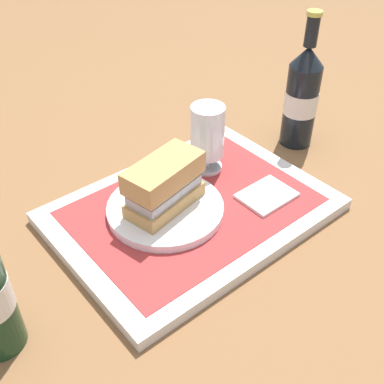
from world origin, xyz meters
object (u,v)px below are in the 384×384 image
at_px(sandwich, 166,183).
at_px(plate, 165,209).
at_px(beer_glass, 207,134).
at_px(beer_bottle, 302,96).

bearing_deg(sandwich, plate, 180.00).
distance_m(beer_glass, beer_bottle, 0.22).
bearing_deg(beer_glass, sandwich, -158.98).
xyz_separation_m(beer_glass, beer_bottle, (0.22, -0.02, 0.01)).
distance_m(plate, beer_bottle, 0.36).
relative_size(sandwich, beer_bottle, 0.53).
bearing_deg(beer_bottle, plate, -175.76).
bearing_deg(beer_bottle, sandwich, -175.83).
distance_m(plate, beer_glass, 0.16).
height_order(sandwich, beer_glass, beer_glass).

